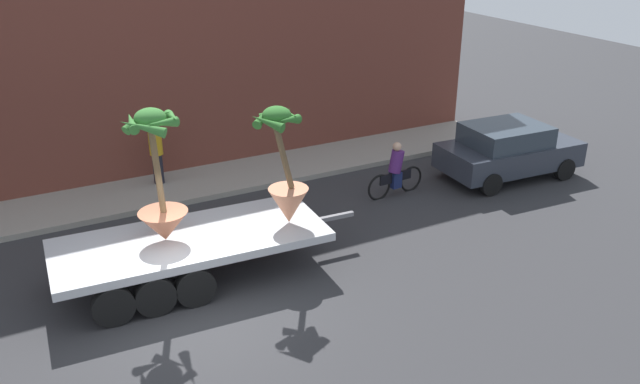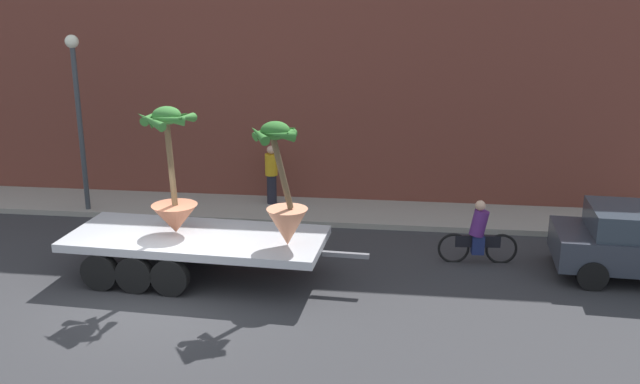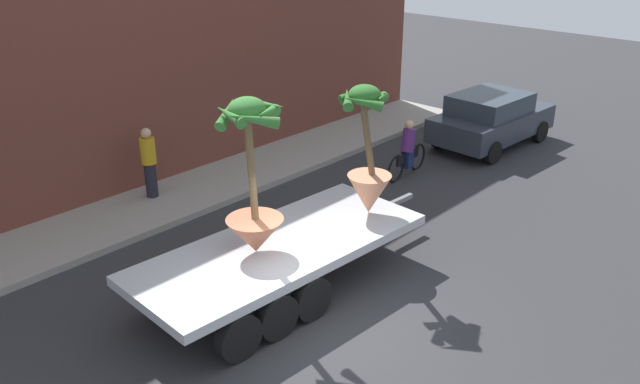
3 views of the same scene
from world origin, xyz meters
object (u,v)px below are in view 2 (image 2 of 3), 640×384
(pedestrian_near_gate, at_px, (271,174))
(potted_palm_middle, at_px, (284,198))
(cyclist, at_px, (478,235))
(street_lamp, at_px, (78,101))
(flatbed_trailer, at_px, (186,243))
(potted_palm_rear, at_px, (172,185))

(pedestrian_near_gate, bearing_deg, potted_palm_middle, -76.01)
(cyclist, relative_size, street_lamp, 0.38)
(cyclist, bearing_deg, street_lamp, 167.85)
(flatbed_trailer, relative_size, cyclist, 3.61)
(potted_palm_rear, xyz_separation_m, pedestrian_near_gate, (1.17, 5.00, -1.02))
(potted_palm_rear, height_order, street_lamp, street_lamp)
(flatbed_trailer, bearing_deg, pedestrian_near_gate, 79.75)
(flatbed_trailer, xyz_separation_m, cyclist, (6.47, 1.60, -0.09))
(flatbed_trailer, xyz_separation_m, potted_palm_middle, (2.28, -0.37, 1.25))
(street_lamp, bearing_deg, potted_palm_rear, -44.39)
(potted_palm_rear, relative_size, potted_palm_middle, 1.07)
(flatbed_trailer, height_order, pedestrian_near_gate, pedestrian_near_gate)
(flatbed_trailer, xyz_separation_m, potted_palm_rear, (-0.25, 0.07, 1.30))
(potted_palm_rear, xyz_separation_m, cyclist, (6.72, 1.53, -1.39))
(potted_palm_middle, distance_m, street_lamp, 7.81)
(potted_palm_rear, bearing_deg, potted_palm_middle, -10.04)
(cyclist, distance_m, street_lamp, 11.16)
(potted_palm_rear, height_order, potted_palm_middle, potted_palm_rear)
(potted_palm_middle, height_order, pedestrian_near_gate, potted_palm_middle)
(pedestrian_near_gate, bearing_deg, potted_palm_rear, -103.16)
(pedestrian_near_gate, bearing_deg, street_lamp, -166.84)
(pedestrian_near_gate, bearing_deg, cyclist, -32.04)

